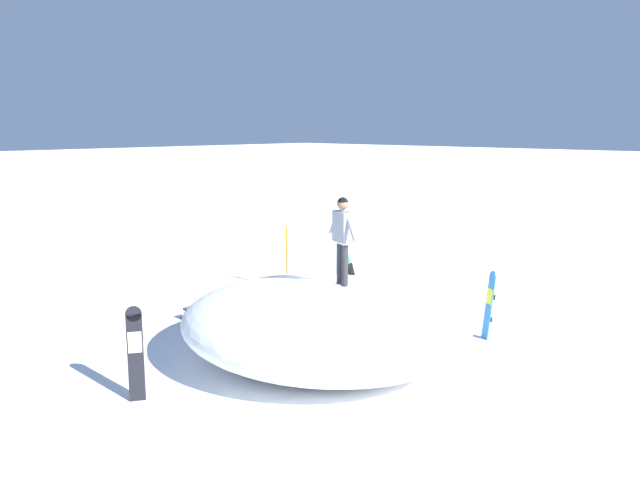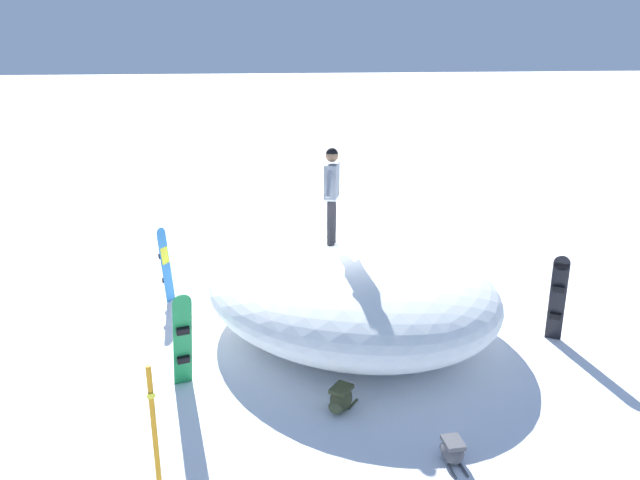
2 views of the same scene
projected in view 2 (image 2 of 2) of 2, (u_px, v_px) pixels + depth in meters
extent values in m
plane|color=white|center=(316.00, 318.00, 11.92)|extent=(240.00, 240.00, 0.00)
ellipsoid|color=white|center=(349.00, 288.00, 11.31)|extent=(6.92, 7.44, 1.61)
cylinder|color=black|center=(331.00, 222.00, 11.05)|extent=(0.14, 0.14, 0.86)
cylinder|color=black|center=(332.00, 220.00, 11.24)|extent=(0.14, 0.14, 0.86)
cube|color=#8C939E|center=(332.00, 181.00, 10.92)|extent=(0.37, 0.52, 0.64)
sphere|color=#936B4C|center=(332.00, 155.00, 10.77)|extent=(0.23, 0.23, 0.23)
cylinder|color=#8C939E|center=(329.00, 182.00, 10.59)|extent=(0.22, 0.41, 0.53)
cylinder|color=#8C939E|center=(334.00, 174.00, 11.21)|extent=(0.22, 0.41, 0.53)
sphere|color=black|center=(332.00, 154.00, 10.77)|extent=(0.22, 0.22, 0.22)
cube|color=#1E8C47|center=(183.00, 344.00, 9.21)|extent=(0.38, 0.50, 1.56)
cylinder|color=#1E8C47|center=(182.00, 303.00, 8.79)|extent=(0.30, 0.16, 0.28)
cube|color=black|center=(182.00, 328.00, 9.11)|extent=(0.26, 0.16, 0.37)
cube|color=black|center=(183.00, 331.00, 9.02)|extent=(0.21, 0.14, 0.12)
cube|color=black|center=(183.00, 360.00, 9.32)|extent=(0.21, 0.14, 0.12)
cube|color=black|center=(557.00, 302.00, 10.76)|extent=(0.36, 0.34, 1.54)
cylinder|color=black|center=(562.00, 263.00, 10.44)|extent=(0.26, 0.20, 0.28)
cube|color=#B2B2B7|center=(559.00, 288.00, 10.67)|extent=(0.23, 0.18, 0.37)
cube|color=black|center=(559.00, 289.00, 10.61)|extent=(0.20, 0.17, 0.12)
cube|color=black|center=(555.00, 316.00, 10.84)|extent=(0.20, 0.17, 0.12)
cube|color=#2672BF|center=(166.00, 268.00, 12.56)|extent=(0.26, 0.29, 1.46)
cylinder|color=#2672BF|center=(161.00, 234.00, 12.36)|extent=(0.18, 0.24, 0.26)
cube|color=yellow|center=(165.00, 256.00, 12.48)|extent=(0.15, 0.20, 0.35)
cube|color=black|center=(163.00, 255.00, 12.50)|extent=(0.17, 0.20, 0.12)
cube|color=black|center=(166.00, 279.00, 12.64)|extent=(0.17, 0.20, 0.12)
ellipsoid|color=#383D23|center=(341.00, 399.00, 8.83)|extent=(0.49, 0.50, 0.39)
ellipsoid|color=#4B5131|center=(335.00, 408.00, 8.70)|extent=(0.25, 0.23, 0.19)
cube|color=#383D23|center=(341.00, 389.00, 8.78)|extent=(0.41, 0.42, 0.06)
cylinder|color=#383D23|center=(353.00, 404.00, 9.02)|extent=(0.20, 0.23, 0.04)
cylinder|color=#383D23|center=(343.00, 401.00, 9.10)|extent=(0.20, 0.23, 0.04)
ellipsoid|color=#4C4C51|center=(452.00, 451.00, 7.74)|extent=(0.29, 0.37, 0.31)
ellipsoid|color=slate|center=(447.00, 446.00, 7.91)|extent=(0.22, 0.10, 0.15)
cube|color=#4C4C51|center=(453.00, 442.00, 7.70)|extent=(0.24, 0.31, 0.06)
cylinder|color=#4C4C51|center=(452.00, 471.00, 7.58)|extent=(0.04, 0.26, 0.04)
cylinder|color=#4C4C51|center=(464.00, 470.00, 7.61)|extent=(0.04, 0.26, 0.04)
cylinder|color=orange|center=(156.00, 443.00, 6.63)|extent=(0.06, 0.06, 1.90)
cylinder|color=yellow|center=(151.00, 394.00, 6.45)|extent=(0.10, 0.10, 0.06)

